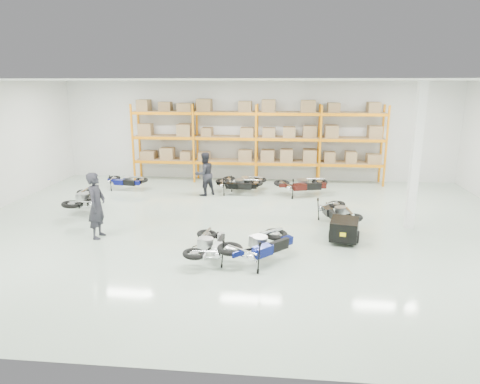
# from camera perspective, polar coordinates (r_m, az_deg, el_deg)

# --- Properties ---
(room) EXTENTS (18.00, 18.00, 18.00)m
(room) POSITION_cam_1_polar(r_m,az_deg,el_deg) (12.99, 0.43, 4.70)
(room) COLOR #A5B7A7
(room) RESTS_ON ground
(pallet_rack) EXTENTS (11.28, 0.98, 3.62)m
(pallet_rack) POSITION_cam_1_polar(r_m,az_deg,el_deg) (19.35, 2.23, 7.95)
(pallet_rack) COLOR orange
(pallet_rack) RESTS_ON ground
(structural_column) EXTENTS (0.25, 0.25, 4.50)m
(structural_column) POSITION_cam_1_polar(r_m,az_deg,el_deg) (14.01, 22.38, 4.33)
(structural_column) COLOR white
(structural_column) RESTS_ON ground
(moto_blue_centre) EXTENTS (2.00, 2.02, 1.23)m
(moto_blue_centre) POSITION_cam_1_polar(r_m,az_deg,el_deg) (10.86, 2.72, -6.43)
(moto_blue_centre) COLOR #070F4E
(moto_blue_centre) RESTS_ON ground
(moto_silver_left) EXTENTS (0.91, 1.70, 1.08)m
(moto_silver_left) POSITION_cam_1_polar(r_m,az_deg,el_deg) (11.04, -4.22, -6.51)
(moto_silver_left) COLOR #B0B2B7
(moto_silver_left) RESTS_ON ground
(moto_black_far_left) EXTENTS (1.19, 2.00, 1.22)m
(moto_black_far_left) POSITION_cam_1_polar(r_m,az_deg,el_deg) (16.01, -19.94, -0.43)
(moto_black_far_left) COLOR black
(moto_black_far_left) RESTS_ON ground
(moto_touring_right) EXTENTS (1.25, 1.92, 1.14)m
(moto_touring_right) POSITION_cam_1_polar(r_m,az_deg,el_deg) (14.01, 12.92, -2.13)
(moto_touring_right) COLOR black
(moto_touring_right) RESTS_ON ground
(trailer) EXTENTS (0.93, 1.64, 0.67)m
(trailer) POSITION_cam_1_polar(r_m,az_deg,el_deg) (12.55, 13.74, -4.86)
(trailer) COLOR black
(trailer) RESTS_ON ground
(moto_back_a) EXTENTS (1.71, 1.07, 1.03)m
(moto_back_a) POSITION_cam_1_polar(r_m,az_deg,el_deg) (18.78, -15.05, 1.78)
(moto_back_a) COLOR navy
(moto_back_a) RESTS_ON ground
(moto_back_b) EXTENTS (1.65, 0.89, 1.04)m
(moto_back_b) POSITION_cam_1_polar(r_m,az_deg,el_deg) (18.06, 0.51, 1.80)
(moto_back_b) COLOR #A3A9AD
(moto_back_b) RESTS_ON ground
(moto_back_c) EXTENTS (1.80, 1.05, 1.11)m
(moto_back_c) POSITION_cam_1_polar(r_m,az_deg,el_deg) (17.43, -0.28, 1.44)
(moto_back_c) COLOR black
(moto_back_c) RESTS_ON ground
(moto_back_d) EXTENTS (2.07, 1.36, 1.23)m
(moto_back_d) POSITION_cam_1_polar(r_m,az_deg,el_deg) (17.32, 8.33, 1.41)
(moto_back_d) COLOR #390E0B
(moto_back_d) RESTS_ON ground
(person_left) EXTENTS (0.47, 0.71, 1.95)m
(person_left) POSITION_cam_1_polar(r_m,az_deg,el_deg) (13.09, -18.57, -1.71)
(person_left) COLOR black
(person_left) RESTS_ON ground
(person_back) EXTENTS (1.07, 1.06, 1.75)m
(person_back) POSITION_cam_1_polar(r_m,az_deg,el_deg) (17.19, -4.75, 2.41)
(person_back) COLOR black
(person_back) RESTS_ON ground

